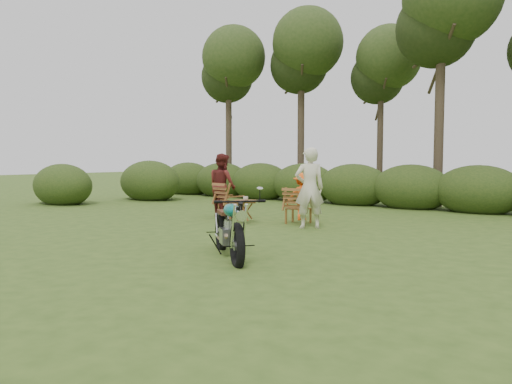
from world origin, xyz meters
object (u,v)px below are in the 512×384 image
Objects in this scene: adult_b at (223,216)px; child at (302,220)px; side_table at (245,212)px; motorcycle at (229,256)px; lawn_chair_left at (231,218)px; lawn_chair_right at (298,224)px; cup at (246,198)px; adult_a at (309,228)px.

child is at bearing -142.67° from adult_b.
side_table is 0.33× the size of adult_b.
motorcycle is at bearing 152.14° from adult_b.
side_table is 1.59m from child.
lawn_chair_left is at bearing -166.59° from adult_b.
lawn_chair_right is 1.42m from cup.
side_table is 1.75m from adult_a.
child is at bearing 147.53° from motorcycle.
lawn_chair_right is at bearing -159.23° from adult_b.
lawn_chair_left is 0.34m from adult_b.
lawn_chair_left is 1.35m from cup.
motorcycle is 5.45m from adult_b.
motorcycle is 1.20× the size of adult_b.
adult_b reaches higher than lawn_chair_right.
cup reaches higher than lawn_chair_left.
adult_a is at bearing 6.94° from cup.
lawn_chair_right is 0.51× the size of adult_b.
lawn_chair_right is 7.11× the size of cup.
lawn_chair_left is 0.51× the size of adult_a.
adult_a reaches higher than child.
adult_b is 2.22m from child.
adult_a is at bearing 139.25° from motorcycle.
adult_b is at bearing -51.74° from adult_a.
cup is at bearing 31.89° from child.
side_table is 0.33m from cup.
adult_a is (1.72, 0.20, -0.28)m from side_table.
child is (-0.94, 1.15, 0.00)m from adult_a.
cup is 0.10× the size of child.
cup is (0.03, -0.00, 0.33)m from side_table.
motorcycle is 16.67× the size of cup.
cup reaches higher than side_table.
motorcycle is 2.21× the size of lawn_chair_left.
adult_b is (-3.05, 0.46, 0.00)m from adult_a.
adult_a is 1.50× the size of child.
child reaches higher than motorcycle.
side_table is 1.51m from adult_b.
adult_a reaches higher than lawn_chair_left.
motorcycle is at bearing 142.27° from lawn_chair_left.
adult_a is (1.69, 0.21, -0.61)m from cup.
lawn_chair_right is at bearing -165.47° from lawn_chair_left.
adult_b is 1.41× the size of child.
side_table is (-2.38, 3.33, 0.28)m from motorcycle.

